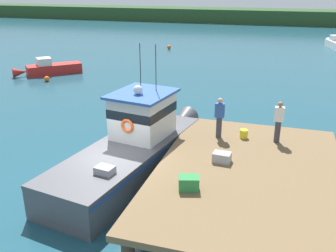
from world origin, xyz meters
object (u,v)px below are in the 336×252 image
bait_bucket (244,134)px  moored_boat_far_left (336,44)px  moored_boat_near_channel (49,68)px  deckhand_further_back (279,121)px  mooring_buoy_outer (169,47)px  main_fishing_boat (135,145)px  crate_stack_mid_dock (222,157)px  crate_stack_near_edge (189,183)px  deckhand_by_the_boat (219,117)px  mooring_buoy_spare_mooring (47,79)px

bait_bucket → moored_boat_far_left: (6.69, 32.79, -0.90)m
bait_bucket → moored_boat_near_channel: bearing=144.8°
bait_bucket → deckhand_further_back: size_ratio=0.21×
deckhand_further_back → mooring_buoy_outer: 29.44m
moored_boat_near_channel → main_fishing_boat: bearing=-46.4°
main_fishing_boat → crate_stack_mid_dock: (3.54, -0.82, 0.36)m
crate_stack_mid_dock → moored_boat_near_channel: bearing=138.9°
crate_stack_near_edge → deckhand_by_the_boat: (0.14, 4.29, 0.65)m
deckhand_further_back → mooring_buoy_outer: size_ratio=3.78×
main_fishing_boat → moored_boat_near_channel: 18.62m
deckhand_by_the_boat → mooring_buoy_spare_mooring: bearing=145.9°
main_fishing_boat → moored_boat_far_left: main_fishing_boat is taller
deckhand_by_the_boat → mooring_buoy_outer: (-10.23, 26.79, -1.84)m
moored_boat_far_left → crate_stack_mid_dock: bearing=-101.5°
moored_boat_far_left → main_fishing_boat: bearing=-107.3°
crate_stack_near_edge → deckhand_by_the_boat: bearing=88.1°
mooring_buoy_spare_mooring → deckhand_by_the_boat: bearing=-34.1°
mooring_buoy_outer → crate_stack_mid_dock: bearing=-69.7°
deckhand_further_back → main_fishing_boat: bearing=-164.0°
moored_boat_near_channel → moored_boat_far_left: bearing=41.6°
deckhand_further_back → deckhand_by_the_boat: bearing=-175.3°
main_fishing_boat → moored_boat_far_left: 36.00m
crate_stack_mid_dock → deckhand_by_the_boat: bearing=102.8°
mooring_buoy_outer → main_fishing_boat: bearing=-75.7°
deckhand_further_back → mooring_buoy_outer: deckhand_further_back is taller
main_fishing_boat → deckhand_by_the_boat: 3.49m
bait_bucket → mooring_buoy_spare_mooring: 18.48m
moored_boat_near_channel → mooring_buoy_outer: (5.66, 14.64, -0.25)m
bait_bucket → deckhand_further_back: 1.44m
main_fishing_boat → crate_stack_near_edge: bearing=-45.5°
main_fishing_boat → mooring_buoy_spare_mooring: main_fishing_boat is taller
crate_stack_near_edge → deckhand_by_the_boat: 4.34m
deckhand_further_back → mooring_buoy_spare_mooring: 19.65m
crate_stack_mid_dock → moored_boat_near_channel: size_ratio=0.13×
bait_bucket → moored_boat_near_channel: 20.66m
crate_stack_mid_dock → deckhand_by_the_boat: size_ratio=0.37×
moored_boat_far_left → mooring_buoy_outer: 18.94m
bait_bucket → mooring_buoy_outer: bearing=112.9°
crate_stack_near_edge → moored_boat_near_channel: crate_stack_near_edge is taller
crate_stack_near_edge → bait_bucket: 4.66m
moored_boat_near_channel → mooring_buoy_spare_mooring: (1.18, -2.19, -0.26)m
deckhand_by_the_boat → mooring_buoy_outer: 28.73m
main_fishing_boat → crate_stack_mid_dock: bearing=-13.1°
mooring_buoy_spare_mooring → crate_stack_near_edge: bearing=-44.4°
moored_boat_far_left → mooring_buoy_spare_mooring: size_ratio=13.52×
main_fishing_boat → mooring_buoy_outer: 29.04m
crate_stack_near_edge → mooring_buoy_outer: bearing=108.0°
main_fishing_boat → crate_stack_mid_dock: 3.65m
crate_stack_mid_dock → deckhand_by_the_boat: 2.32m
crate_stack_near_edge → crate_stack_mid_dock: crate_stack_near_edge is taller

